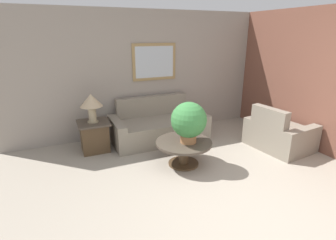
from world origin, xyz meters
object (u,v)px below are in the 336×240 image
Objects in this scene: coffee_table at (184,148)px; side_table at (94,136)px; potted_plant_on_table at (189,121)px; couch_main at (158,127)px; armchair at (279,134)px; table_lamp at (91,102)px.

side_table is at bearing 137.44° from coffee_table.
coffee_table is 0.49m from potted_plant_on_table.
side_table is (-1.29, 1.19, -0.02)m from coffee_table.
couch_main is at bearing 91.30° from potted_plant_on_table.
armchair is (1.97, -1.35, 0.00)m from couch_main.
table_lamp is (0.00, 0.00, 0.65)m from side_table.
potted_plant_on_table is at bearing -42.75° from side_table.
coffee_table is at bearing -42.56° from side_table.
couch_main is at bearing 48.97° from armchair.
armchair is 2.01m from potted_plant_on_table.
side_table is (-1.31, -0.04, 0.02)m from couch_main.
coffee_table is 1.38× the size of potted_plant_on_table.
potted_plant_on_table is at bearing 81.38° from armchair.
couch_main is 1.31m from side_table.
potted_plant_on_table is (1.34, -1.24, 0.50)m from side_table.
armchair is 1.26× the size of coffee_table.
table_lamp reaches higher than coffee_table.
potted_plant_on_table is (1.34, -1.24, -0.15)m from table_lamp.
side_table is (-3.28, 1.31, 0.01)m from armchair.
couch_main is 2.38m from armchair.
armchair is at bearing -3.56° from coffee_table.
potted_plant_on_table is at bearing -47.19° from coffee_table.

